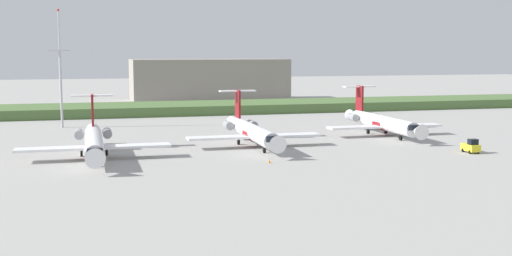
% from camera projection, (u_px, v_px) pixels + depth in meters
% --- Properties ---
extents(ground_plane, '(500.00, 500.00, 0.00)m').
position_uv_depth(ground_plane, '(228.00, 130.00, 131.55)').
color(ground_plane, '#9E9B96').
extents(grass_berm, '(320.00, 20.00, 2.43)m').
position_uv_depth(grass_berm, '(197.00, 108.00, 168.04)').
color(grass_berm, '#4C6B38').
rests_on(grass_berm, ground).
extents(regional_jet_nearest, '(22.81, 31.00, 9.00)m').
position_uv_depth(regional_jet_nearest, '(94.00, 141.00, 97.00)').
color(regional_jet_nearest, white).
rests_on(regional_jet_nearest, ground).
extents(regional_jet_second, '(22.81, 31.00, 9.00)m').
position_uv_depth(regional_jet_second, '(252.00, 131.00, 109.19)').
color(regional_jet_second, white).
rests_on(regional_jet_second, ground).
extents(regional_jet_third, '(22.81, 31.00, 9.00)m').
position_uv_depth(regional_jet_third, '(381.00, 122.00, 123.40)').
color(regional_jet_third, white).
rests_on(regional_jet_third, ground).
extents(antenna_mast, '(4.40, 0.50, 24.94)m').
position_uv_depth(antenna_mast, '(61.00, 79.00, 134.20)').
color(antenna_mast, '#B2B2B7').
rests_on(antenna_mast, ground).
extents(distant_hangar, '(49.84, 21.15, 13.46)m').
position_uv_depth(distant_hangar, '(209.00, 80.00, 207.76)').
color(distant_hangar, gray).
rests_on(distant_hangar, ground).
extents(baggage_tug, '(1.72, 3.20, 2.30)m').
position_uv_depth(baggage_tug, '(471.00, 147.00, 101.89)').
color(baggage_tug, yellow).
rests_on(baggage_tug, ground).
extents(safety_cone_front_marker, '(0.44, 0.44, 0.55)m').
position_uv_depth(safety_cone_front_marker, '(269.00, 161.00, 92.93)').
color(safety_cone_front_marker, orange).
rests_on(safety_cone_front_marker, ground).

